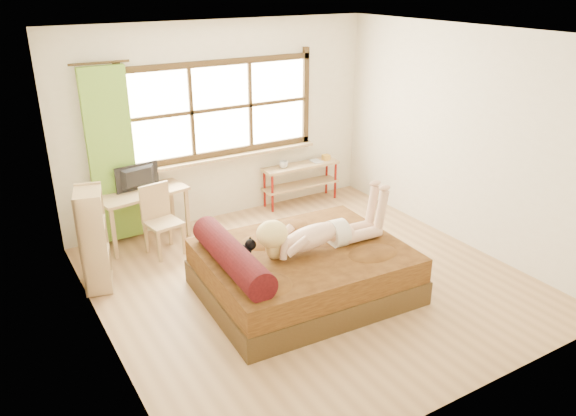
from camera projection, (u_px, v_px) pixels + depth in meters
floor at (310, 280)px, 6.40m from camera, size 4.50×4.50×0.00m
ceiling at (314, 34)px, 5.36m from camera, size 4.50×4.50×0.00m
wall_back at (222, 123)px, 7.66m from camera, size 4.50×0.00×4.50m
wall_front at (480, 253)px, 4.10m from camera, size 4.50×0.00×4.50m
wall_left at (92, 211)px, 4.81m from camera, size 0.00×4.50×4.50m
wall_right at (464, 138)px, 6.95m from camera, size 0.00×4.50×4.50m
window at (222, 112)px, 7.57m from camera, size 2.80×0.16×1.46m
curtain at (111, 157)px, 6.90m from camera, size 0.55×0.10×2.20m
bed at (300, 270)px, 6.03m from camera, size 2.20×1.80×0.81m
woman at (319, 220)px, 5.86m from camera, size 1.50×0.49×0.64m
kitten at (239, 251)px, 5.64m from camera, size 0.32×0.14×0.25m
desk at (143, 198)px, 7.10m from camera, size 1.18×0.68×0.69m
monitor at (139, 178)px, 7.04m from camera, size 0.58×0.17×0.33m
chair at (160, 215)px, 6.90m from camera, size 0.45×0.45×0.87m
pipe_shelf at (301, 175)px, 8.43m from camera, size 1.21×0.32×0.68m
cup at (283, 165)px, 8.20m from camera, size 0.13×0.13×0.10m
book at (312, 162)px, 8.45m from camera, size 0.15×0.20×0.02m
bookshelf at (94, 239)px, 6.07m from camera, size 0.39×0.55×1.14m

